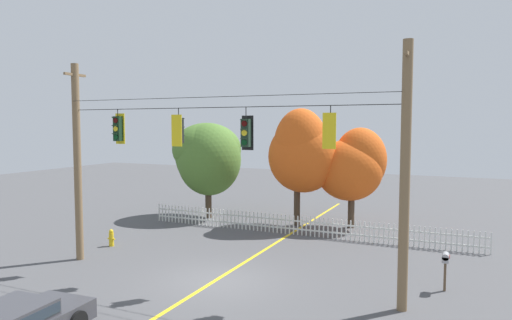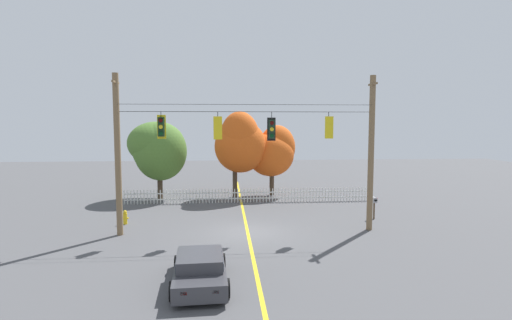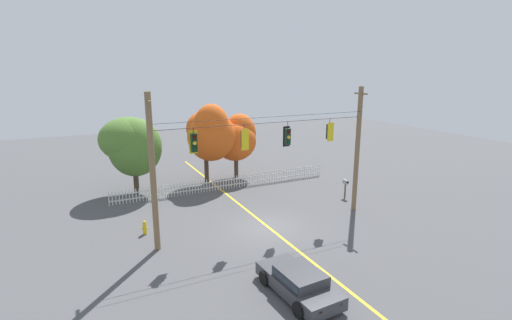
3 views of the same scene
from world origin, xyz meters
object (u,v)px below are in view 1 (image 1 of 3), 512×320
(autumn_oak_far_east, at_px, (353,166))
(fire_hydrant, at_px, (111,238))
(autumn_maple_near_fence, at_px, (207,155))
(roadside_mailbox, at_px, (445,260))
(traffic_signal_northbound_secondary, at_px, (118,129))
(traffic_signal_southbound_primary, at_px, (179,130))
(traffic_signal_eastbound_side, at_px, (246,133))
(autumn_maple_mid, at_px, (302,151))
(traffic_signal_northbound_primary, at_px, (330,131))

(autumn_oak_far_east, height_order, fire_hydrant, autumn_oak_far_east)
(autumn_maple_near_fence, distance_m, roadside_mailbox, 15.89)
(traffic_signal_northbound_secondary, height_order, traffic_signal_southbound_primary, same)
(autumn_maple_near_fence, relative_size, fire_hydrant, 7.26)
(traffic_signal_eastbound_side, height_order, autumn_maple_mid, autumn_maple_mid)
(traffic_signal_northbound_primary, relative_size, autumn_maple_near_fence, 0.24)
(traffic_signal_northbound_primary, bearing_deg, autumn_maple_near_fence, 136.23)
(autumn_maple_mid, relative_size, autumn_oak_far_east, 1.19)
(traffic_signal_eastbound_side, distance_m, fire_hydrant, 9.63)
(traffic_signal_northbound_primary, bearing_deg, roadside_mailbox, 33.90)
(traffic_signal_northbound_secondary, relative_size, autumn_maple_near_fence, 0.24)
(traffic_signal_southbound_primary, xyz_separation_m, autumn_maple_near_fence, (-4.63, 9.87, -1.61))
(traffic_signal_southbound_primary, bearing_deg, fire_hydrant, 157.32)
(traffic_signal_northbound_secondary, distance_m, autumn_oak_far_east, 12.80)
(traffic_signal_southbound_primary, bearing_deg, traffic_signal_eastbound_side, 0.40)
(fire_hydrant, bearing_deg, roadside_mailbox, 0.38)
(traffic_signal_northbound_secondary, bearing_deg, autumn_maple_near_fence, 100.43)
(traffic_signal_eastbound_side, bearing_deg, traffic_signal_northbound_secondary, 180.00)
(traffic_signal_southbound_primary, relative_size, autumn_maple_near_fence, 0.24)
(traffic_signal_southbound_primary, bearing_deg, traffic_signal_northbound_secondary, 179.62)
(traffic_signal_southbound_primary, relative_size, fire_hydrant, 1.76)
(autumn_oak_far_east, bearing_deg, autumn_maple_mid, -164.14)
(traffic_signal_northbound_primary, xyz_separation_m, autumn_maple_near_fence, (-10.30, 9.87, -1.63))
(traffic_signal_eastbound_side, distance_m, autumn_maple_mid, 9.97)
(traffic_signal_northbound_secondary, distance_m, traffic_signal_southbound_primary, 2.81)
(autumn_oak_far_east, bearing_deg, roadside_mailbox, -59.08)
(traffic_signal_eastbound_side, relative_size, autumn_maple_mid, 0.23)
(traffic_signal_northbound_primary, relative_size, autumn_oak_far_east, 0.25)
(traffic_signal_northbound_primary, height_order, autumn_maple_near_fence, traffic_signal_northbound_primary)
(traffic_signal_northbound_primary, bearing_deg, traffic_signal_northbound_secondary, 179.87)
(traffic_signal_southbound_primary, height_order, roadside_mailbox, traffic_signal_southbound_primary)
(traffic_signal_southbound_primary, relative_size, traffic_signal_northbound_primary, 1.02)
(traffic_signal_northbound_secondary, height_order, autumn_oak_far_east, traffic_signal_northbound_secondary)
(traffic_signal_northbound_secondary, xyz_separation_m, autumn_maple_mid, (4.26, 9.82, -1.25))
(traffic_signal_northbound_secondary, bearing_deg, roadside_mailbox, 10.79)
(fire_hydrant, relative_size, roadside_mailbox, 0.60)
(traffic_signal_southbound_primary, distance_m, autumn_oak_far_east, 11.54)
(autumn_maple_near_fence, distance_m, fire_hydrant, 8.42)
(roadside_mailbox, bearing_deg, traffic_signal_northbound_secondary, -169.21)
(traffic_signal_northbound_secondary, distance_m, autumn_maple_mid, 10.78)
(autumn_maple_mid, height_order, fire_hydrant, autumn_maple_mid)
(autumn_oak_far_east, bearing_deg, traffic_signal_northbound_primary, -81.53)
(autumn_maple_mid, bearing_deg, traffic_signal_southbound_primary, -98.33)
(autumn_maple_near_fence, xyz_separation_m, autumn_oak_far_east, (8.72, 0.73, -0.40))
(autumn_oak_far_east, bearing_deg, autumn_maple_near_fence, -175.22)
(traffic_signal_southbound_primary, bearing_deg, roadside_mailbox, 14.14)
(autumn_maple_near_fence, bearing_deg, roadside_mailbox, -28.96)
(fire_hydrant, bearing_deg, autumn_maple_mid, 48.86)
(traffic_signal_southbound_primary, xyz_separation_m, traffic_signal_northbound_primary, (5.67, 0.00, 0.02))
(traffic_signal_eastbound_side, xyz_separation_m, roadside_mailbox, (6.35, 2.27, -4.27))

